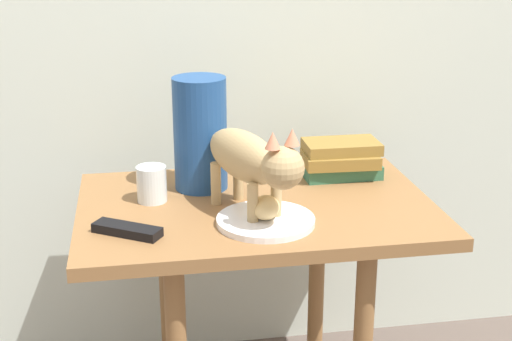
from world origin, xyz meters
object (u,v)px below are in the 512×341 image
(book_stack, at_px, (341,159))
(candle_jar, at_px, (152,186))
(side_table, at_px, (256,238))
(plate, at_px, (264,221))
(bread_roll, at_px, (264,208))
(tv_remote, at_px, (127,230))
(cat, at_px, (251,159))
(green_vase, at_px, (200,134))

(book_stack, height_order, candle_jar, book_stack)
(book_stack, distance_m, candle_jar, 0.49)
(side_table, xyz_separation_m, plate, (-0.00, -0.12, 0.10))
(bread_roll, relative_size, candle_jar, 0.94)
(plate, relative_size, tv_remote, 1.43)
(plate, xyz_separation_m, cat, (-0.02, 0.05, 0.13))
(book_stack, relative_size, tv_remote, 1.33)
(green_vase, relative_size, candle_jar, 3.24)
(side_table, relative_size, bread_roll, 10.28)
(bread_roll, xyz_separation_m, book_stack, (0.25, 0.27, 0.01))
(plate, bearing_deg, cat, 111.62)
(side_table, bearing_deg, book_stack, 30.75)
(cat, height_order, green_vase, green_vase)
(bread_roll, distance_m, book_stack, 0.37)
(side_table, relative_size, green_vase, 2.99)
(side_table, xyz_separation_m, tv_remote, (-0.30, -0.13, 0.10))
(cat, bearing_deg, book_stack, 39.40)
(book_stack, xyz_separation_m, green_vase, (-0.36, -0.02, 0.09))
(plate, bearing_deg, candle_jar, 142.68)
(plate, xyz_separation_m, bread_roll, (-0.00, -0.00, 0.03))
(bread_roll, xyz_separation_m, green_vase, (-0.11, 0.25, 0.10))
(cat, height_order, book_stack, cat)
(side_table, bearing_deg, bread_roll, -92.14)
(bread_roll, bearing_deg, candle_jar, 142.32)
(cat, height_order, candle_jar, cat)
(side_table, bearing_deg, green_vase, 132.26)
(cat, xyz_separation_m, candle_jar, (-0.21, 0.13, -0.09))
(side_table, bearing_deg, tv_remote, -156.17)
(green_vase, distance_m, candle_jar, 0.17)
(plate, xyz_separation_m, tv_remote, (-0.29, -0.01, 0.00))
(cat, xyz_separation_m, book_stack, (0.27, 0.22, -0.09))
(side_table, height_order, green_vase, green_vase)
(bread_roll, distance_m, green_vase, 0.29)
(bread_roll, distance_m, tv_remote, 0.29)
(side_table, height_order, candle_jar, candle_jar)
(candle_jar, bearing_deg, bread_roll, -37.68)
(cat, relative_size, green_vase, 1.64)
(cat, xyz_separation_m, tv_remote, (-0.27, -0.06, -0.12))
(tv_remote, bearing_deg, book_stack, 59.37)
(green_vase, xyz_separation_m, candle_jar, (-0.12, -0.07, -0.10))
(cat, bearing_deg, tv_remote, -168.41)
(green_vase, bearing_deg, tv_remote, -125.22)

